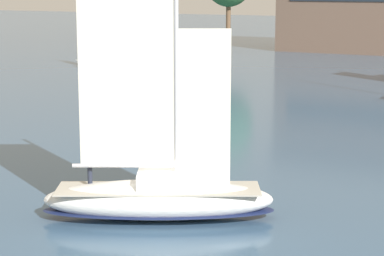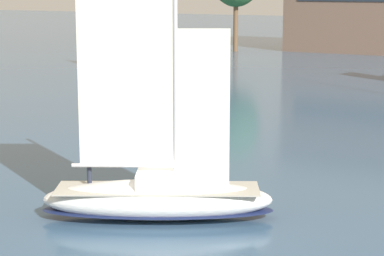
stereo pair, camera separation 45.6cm
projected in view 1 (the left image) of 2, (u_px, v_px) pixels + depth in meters
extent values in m
plane|color=#385675|center=(159.00, 218.00, 31.38)|extent=(400.00, 400.00, 0.00)
cylinder|color=brown|center=(228.00, 22.00, 109.82)|extent=(0.69, 0.69, 8.62)
ellipsoid|color=white|center=(158.00, 200.00, 31.22)|extent=(9.74, 6.89, 1.63)
ellipsoid|color=#19234C|center=(159.00, 210.00, 31.31)|extent=(9.84, 6.96, 0.20)
cube|color=#BCB7A8|center=(158.00, 189.00, 31.13)|extent=(8.52, 5.96, 0.06)
cube|color=silver|center=(170.00, 180.00, 31.07)|extent=(3.26, 2.93, 0.67)
cylinder|color=silver|center=(176.00, 43.00, 30.00)|extent=(0.19, 0.19, 12.01)
cylinder|color=silver|center=(125.00, 166.00, 30.94)|extent=(3.89, 2.17, 0.16)
cube|color=silver|center=(127.00, 46.00, 30.02)|extent=(3.52, 1.89, 9.85)
cube|color=silver|center=(205.00, 110.00, 30.51)|extent=(1.88, 1.01, 6.60)
cylinder|color=#232838|center=(90.00, 176.00, 31.36)|extent=(0.27, 0.27, 0.85)
cylinder|color=gold|center=(90.00, 159.00, 31.22)|extent=(0.46, 0.46, 0.65)
sphere|color=tan|center=(89.00, 148.00, 31.13)|extent=(0.24, 0.24, 0.24)
ellipsoid|color=silver|center=(94.00, 64.00, 88.17)|extent=(6.27, 3.08, 1.03)
ellipsoid|color=#19234C|center=(95.00, 66.00, 88.22)|extent=(6.33, 3.12, 0.12)
cube|color=silver|center=(94.00, 61.00, 88.11)|extent=(5.50, 2.65, 0.06)
cube|color=beige|center=(93.00, 59.00, 88.26)|extent=(1.92, 1.55, 0.42)
cylinder|color=silver|center=(91.00, 28.00, 87.71)|extent=(0.12, 0.12, 7.55)
cylinder|color=silver|center=(99.00, 56.00, 87.42)|extent=(2.66, 0.75, 0.10)
cube|color=white|center=(98.00, 30.00, 86.91)|extent=(2.43, 0.63, 6.19)
cube|color=white|center=(87.00, 43.00, 88.53)|extent=(1.30, 0.34, 4.15)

